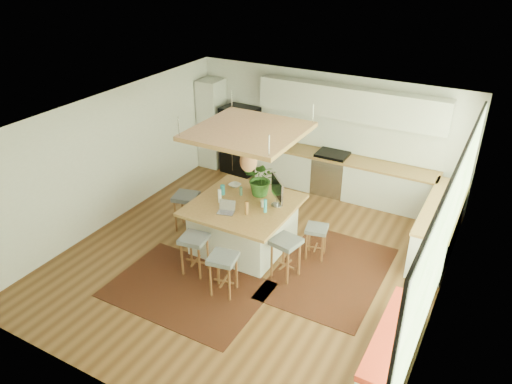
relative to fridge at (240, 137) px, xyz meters
The scene contains 37 objects.
floor 3.93m from the fridge, 56.15° to the right, with size 7.00×7.00×0.00m, color #523017.
ceiling 4.21m from the fridge, 56.15° to the right, with size 7.00×7.00×0.00m, color white.
wall_back 2.19m from the fridge, ahead, with size 6.50×6.50×0.00m, color silver.
wall_front 7.01m from the fridge, 72.33° to the right, with size 6.50×6.50×0.00m, color silver.
wall_left 3.39m from the fridge, 109.55° to the right, with size 7.00×7.00×0.00m, color silver.
wall_right 6.25m from the fridge, 30.52° to the right, with size 7.00×7.00×0.00m, color silver.
window_wall 6.23m from the fridge, 30.66° to the right, with size 0.10×6.20×2.60m, color black, non-canonical shape.
pantry 0.85m from the fridge, behind, with size 0.55×0.60×2.25m, color silver.
back_counter_base 2.72m from the fridge, ahead, with size 4.20×0.60×0.88m, color silver.
back_counter_top 2.68m from the fridge, ahead, with size 4.24×0.64×0.05m, color olive.
backsplash 2.73m from the fridge, ahead, with size 4.20×0.02×0.80m, color white.
upper_cabinets 2.95m from the fridge, ahead, with size 4.20×0.34×0.70m, color silver.
range 2.46m from the fridge, ahead, with size 0.76×0.62×1.00m, color #A5A5AA, non-canonical shape.
right_counter_base 5.21m from the fridge, 13.02° to the right, with size 0.60×2.50×0.88m, color silver.
right_counter_top 5.19m from the fridge, 13.02° to the right, with size 0.64×2.54×0.05m, color olive.
window_bench 6.73m from the fridge, 40.72° to the right, with size 0.52×2.00×0.50m, color silver, non-canonical shape.
ceiling_panel 3.50m from the fridge, 56.61° to the right, with size 1.86×1.86×0.80m, color olive, non-canonical shape.
rug_near 4.91m from the fridge, 70.42° to the right, with size 2.60×1.80×0.01m, color black.
rug_right 4.70m from the fridge, 39.15° to the right, with size 1.80×2.60×0.01m, color black.
fridge is the anchor object (origin of this frame).
island 3.44m from the fridge, 58.32° to the right, with size 1.85×1.85×0.93m, color olive, non-canonical shape.
stool_near_left 4.34m from the fridge, 70.19° to the right, with size 0.44×0.44×0.74m, color #51545A, non-canonical shape.
stool_near_right 4.85m from the fridge, 62.79° to the right, with size 0.44×0.44×0.74m, color #51545A, non-canonical shape.
stool_right_front 4.49m from the fridge, 49.32° to the right, with size 0.45×0.45×0.76m, color #51545A, non-canonical shape.
stool_right_back 4.11m from the fridge, 39.41° to the right, with size 0.38×0.38×0.65m, color #51545A, non-canonical shape.
stool_left_side 3.00m from the fridge, 81.12° to the right, with size 0.46×0.46×0.78m, color #51545A, non-canonical shape.
laptop 3.76m from the fridge, 63.34° to the right, with size 0.30×0.32×0.22m, color #A5A5AA, non-canonical shape.
monitor 3.57m from the fridge, 48.44° to the right, with size 0.61×0.22×0.57m, color #A5A5AA, non-canonical shape.
microwave 1.10m from the fridge, ahead, with size 0.58×0.32×0.39m, color #A5A5AA.
island_plant 3.10m from the fridge, 51.81° to the right, with size 0.62×0.69×0.53m, color #1E4C19.
island_bowl 2.71m from the fridge, 61.66° to the right, with size 0.23×0.23×0.06m, color silver.
island_bottle_0 3.07m from the fridge, 66.11° to the right, with size 0.07×0.07×0.19m, color #2EA4B9.
island_bottle_1 3.36m from the fridge, 65.50° to the right, with size 0.07×0.07×0.19m, color white.
island_bottle_2 3.80m from the fridge, 57.49° to the right, with size 0.07×0.07×0.19m, color #966032.
island_bottle_3 3.57m from the fridge, 53.10° to the right, with size 0.07×0.07×0.19m, color silver.
island_bottle_4 3.09m from the fridge, 59.04° to the right, with size 0.07×0.07×0.19m, color #4D8160.
island_bottle_5 3.78m from the fridge, 52.65° to the right, with size 0.07×0.07×0.19m, color #2EA4B9.
Camera 1 is at (3.69, -6.54, 5.34)m, focal length 34.18 mm.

